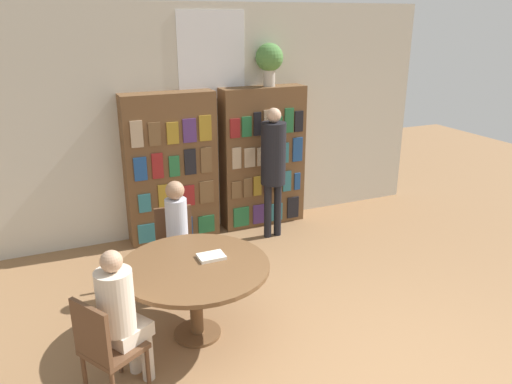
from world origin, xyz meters
TOP-DOWN VIEW (x-y plane):
  - wall_back at (0.00, 3.76)m, footprint 6.40×0.07m
  - bookshelf_left at (-0.65, 3.57)m, footprint 1.18×0.34m
  - bookshelf_right at (0.65, 3.57)m, footprint 1.18×0.34m
  - flower_vase at (0.74, 3.57)m, footprint 0.37×0.37m
  - reading_table at (-1.04, 1.32)m, footprint 1.35×1.35m
  - chair_near_camera at (-1.91, 0.80)m, footprint 0.55×0.55m
  - chair_left_side at (-0.95, 2.33)m, footprint 0.43×0.43m
  - seated_reader_left at (-0.97, 2.14)m, footprint 0.26×0.36m
  - seated_reader_right at (-1.76, 0.89)m, footprint 0.42×0.41m
  - librarian_standing at (0.57, 3.07)m, footprint 0.32×0.59m
  - open_book_on_table at (-0.86, 1.38)m, footprint 0.24×0.18m

SIDE VIEW (x-z plane):
  - chair_near_camera at x=-1.91m, z-range 0.05..0.92m
  - chair_left_side at x=-0.95m, z-range 0.05..0.92m
  - reading_table at x=-1.04m, z-range 0.26..0.99m
  - seated_reader_right at x=-1.76m, z-range 0.08..1.30m
  - seated_reader_left at x=-0.97m, z-range 0.07..1.32m
  - open_book_on_table at x=-0.86m, z-range 0.73..0.76m
  - bookshelf_right at x=0.65m, z-range 0.00..1.94m
  - bookshelf_left at x=-0.65m, z-range 0.00..1.94m
  - librarian_standing at x=0.57m, z-range 0.21..1.95m
  - wall_back at x=0.00m, z-range 0.01..3.01m
  - flower_vase at x=0.74m, z-range 2.01..2.57m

